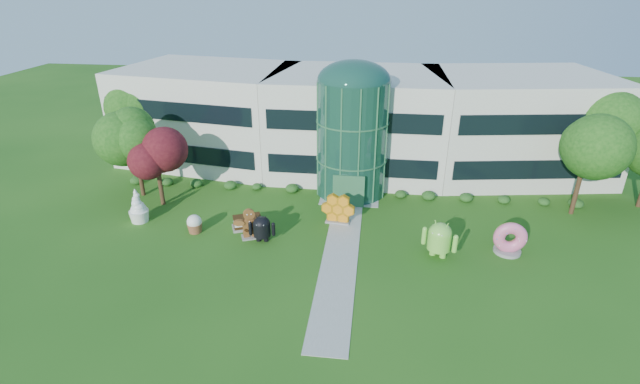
% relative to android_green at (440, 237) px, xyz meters
% --- Properties ---
extents(ground, '(140.00, 140.00, 0.00)m').
position_rel_android_green_xyz_m(ground, '(-6.62, -2.28, -1.46)').
color(ground, '#215114').
rests_on(ground, ground).
extents(building, '(46.00, 15.00, 9.30)m').
position_rel_android_green_xyz_m(building, '(-6.62, 15.72, 3.19)').
color(building, beige).
rests_on(building, ground).
extents(atrium, '(6.00, 6.00, 9.80)m').
position_rel_android_green_xyz_m(atrium, '(-6.62, 9.72, 3.44)').
color(atrium, '#194738').
rests_on(atrium, ground).
extents(walkway, '(2.40, 20.00, 0.04)m').
position_rel_android_green_xyz_m(walkway, '(-6.62, -0.28, -1.44)').
color(walkway, '#9E9E93').
rests_on(walkway, ground).
extents(tree_red, '(4.00, 4.00, 6.00)m').
position_rel_android_green_xyz_m(tree_red, '(-22.12, 5.22, 1.54)').
color(tree_red, '#3F0C14').
rests_on(tree_red, ground).
extents(trees_backdrop, '(52.00, 8.00, 8.40)m').
position_rel_android_green_xyz_m(trees_backdrop, '(-6.62, 10.72, 2.74)').
color(trees_backdrop, '#174812').
rests_on(trees_backdrop, ground).
extents(android_green, '(3.04, 2.60, 2.91)m').
position_rel_android_green_xyz_m(android_green, '(0.00, 0.00, 0.00)').
color(android_green, '#77CF42').
rests_on(android_green, ground).
extents(android_black, '(2.10, 1.48, 2.28)m').
position_rel_android_green_xyz_m(android_black, '(-12.40, 0.43, -0.32)').
color(android_black, black).
rests_on(android_black, ground).
extents(donut, '(2.32, 1.16, 2.39)m').
position_rel_android_green_xyz_m(donut, '(4.85, 1.06, -0.26)').
color(donut, '#DA537D').
rests_on(donut, ground).
extents(gingerbread, '(2.73, 1.88, 2.35)m').
position_rel_android_green_xyz_m(gingerbread, '(-13.40, 0.80, -0.28)').
color(gingerbread, brown).
rests_on(gingerbread, ground).
extents(ice_cream_sandwich, '(2.54, 1.95, 1.01)m').
position_rel_android_green_xyz_m(ice_cream_sandwich, '(-13.97, 2.13, -0.95)').
color(ice_cream_sandwich, black).
rests_on(ice_cream_sandwich, ground).
extents(honeycomb, '(2.84, 1.32, 2.15)m').
position_rel_android_green_xyz_m(honeycomb, '(-7.23, 3.89, -0.38)').
color(honeycomb, orange).
rests_on(honeycomb, ground).
extents(froyo, '(2.01, 2.01, 2.75)m').
position_rel_android_green_xyz_m(froyo, '(-22.62, 2.14, -0.08)').
color(froyo, white).
rests_on(froyo, ground).
extents(cupcake, '(1.40, 1.40, 1.42)m').
position_rel_android_green_xyz_m(cupcake, '(-17.71, 1.05, -0.75)').
color(cupcake, white).
rests_on(cupcake, ground).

